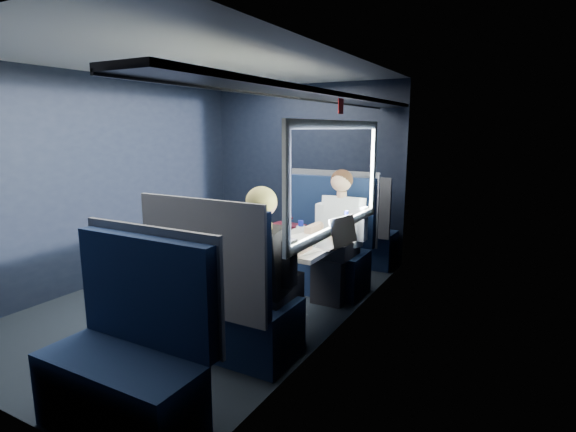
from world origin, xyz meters
The scene contains 13 objects.
ground centered at (0.00, 0.00, -0.01)m, with size 2.80×4.20×0.01m, color black.
room_shell centered at (0.02, 0.00, 1.48)m, with size 3.00×4.40×2.40m.
table centered at (1.03, 0.00, 0.66)m, with size 0.62×1.00×0.74m.
seat_bay_near centered at (0.83, 0.87, 0.42)m, with size 1.05×0.62×1.26m.
seat_bay_far centered at (0.85, -0.87, 0.41)m, with size 1.04×0.62×1.26m.
seat_row_front centered at (0.85, 1.80, 0.41)m, with size 1.04×0.51×1.16m.
seat_row_back centered at (0.85, -1.80, 0.41)m, with size 1.04×0.51×1.16m.
man centered at (1.10, 0.70, 0.72)m, with size 0.53×0.56×1.32m.
woman centered at (1.10, -0.71, 0.73)m, with size 0.53×0.56×1.32m.
papers centered at (1.08, -0.11, 0.74)m, with size 0.56×0.82×0.01m, color white.
laptop centered at (1.37, -0.02, 0.81)m, with size 0.33×0.39×0.26m.
bottle_small centered at (1.33, 0.32, 0.85)m, with size 0.07×0.07×0.24m.
cup centered at (1.31, 0.34, 0.78)m, with size 0.07×0.07×0.09m, color white.
Camera 1 is at (2.79, -3.43, 1.72)m, focal length 28.00 mm.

